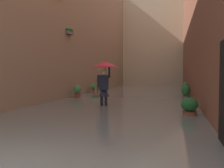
{
  "coord_description": "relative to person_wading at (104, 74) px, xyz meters",
  "views": [
    {
      "loc": [
        -2.36,
        2.69,
        1.57
      ],
      "look_at": [
        0.19,
        -8.21,
        1.07
      ],
      "focal_mm": 42.35,
      "sensor_mm": 36.0,
      "label": 1
    }
  ],
  "objects": [
    {
      "name": "ground_plane",
      "position": [
        -0.45,
        -5.62,
        -1.5
      ],
      "size": [
        67.79,
        67.79,
        0.0
      ],
      "primitive_type": "plane",
      "color": "slate"
    },
    {
      "name": "person_wading",
      "position": [
        0.0,
        0.0,
        0.0
      ],
      "size": [
        1.11,
        1.11,
        2.08
      ],
      "color": "black",
      "rests_on": "ground_plane"
    },
    {
      "name": "flood_water",
      "position": [
        -0.45,
        -5.62,
        -1.42
      ],
      "size": [
        7.49,
        33.12,
        0.17
      ],
      "primitive_type": "cube",
      "color": "slate",
      "rests_on": "ground_plane"
    },
    {
      "name": "potted_plant_near_left",
      "position": [
        -3.46,
        -4.13,
        -1.04
      ],
      "size": [
        0.47,
        0.47,
        0.88
      ],
      "color": "#66605B",
      "rests_on": "ground_plane"
    },
    {
      "name": "building_facade_far",
      "position": [
        -0.45,
        -20.08,
        4.91
      ],
      "size": [
        10.29,
        1.8,
        12.82
      ],
      "primitive_type": "cube",
      "color": "beige",
      "rests_on": "ground_plane"
    },
    {
      "name": "potted_plant_near_right",
      "position": [
        2.44,
        -6.68,
        -1.03
      ],
      "size": [
        0.59,
        0.59,
        0.79
      ],
      "color": "#9E563D",
      "rests_on": "ground_plane"
    },
    {
      "name": "building_facade_right",
      "position": [
        3.8,
        -5.61,
        3.69
      ],
      "size": [
        2.04,
        31.12,
        10.38
      ],
      "color": "gray",
      "rests_on": "ground_plane"
    },
    {
      "name": "potted_plant_far_left",
      "position": [
        -3.53,
        -6.01,
        -0.97
      ],
      "size": [
        0.45,
        0.45,
        0.95
      ],
      "color": "#66605B",
      "rests_on": "ground_plane"
    },
    {
      "name": "potted_plant_mid_left",
      "position": [
        -3.32,
        1.69,
        -1.1
      ],
      "size": [
        0.55,
        0.55,
        0.74
      ],
      "color": "brown",
      "rests_on": "ground_plane"
    },
    {
      "name": "potted_plant_far_right",
      "position": [
        2.48,
        -3.37,
        -1.02
      ],
      "size": [
        0.45,
        0.45,
        0.85
      ],
      "color": "brown",
      "rests_on": "ground_plane"
    }
  ]
}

